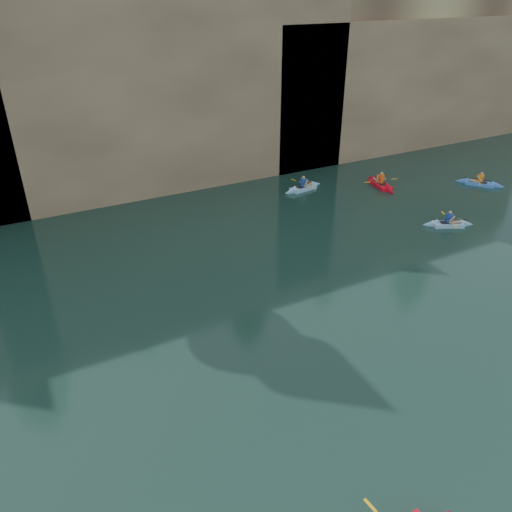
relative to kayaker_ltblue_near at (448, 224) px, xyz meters
name	(u,v)px	position (x,y,z in m)	size (l,w,h in m)	color
ground	(382,452)	(-13.06, -10.04, -0.14)	(160.00, 160.00, 0.00)	black
cliff	(107,76)	(-13.06, 19.96, 5.86)	(70.00, 16.00, 12.00)	tan
cliff_slab_center	(170,97)	(-11.06, 12.56, 5.56)	(24.00, 2.40, 11.40)	#A08161
cliff_slab_east	(419,83)	(8.94, 12.56, 4.78)	(26.00, 2.40, 9.84)	#A08161
sea_cave_center	(80,181)	(-17.06, 11.91, 1.46)	(3.50, 1.00, 3.20)	black
sea_cave_east	(288,139)	(-3.06, 11.91, 2.11)	(5.00, 1.00, 4.50)	black
kayaker_ltblue_near	(448,224)	(0.00, 0.00, 0.00)	(2.82, 2.02, 1.11)	#88BCE3
kayaker_red_far	(381,184)	(0.72, 6.45, 0.01)	(2.36, 3.35, 1.21)	red
kayaker_ltblue_mid	(303,188)	(-4.08, 8.28, 0.00)	(3.10, 2.27, 1.15)	#8CC5EB
kayaker_blue_east	(480,183)	(6.63, 3.59, 0.00)	(2.43, 2.87, 1.10)	#417EDD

